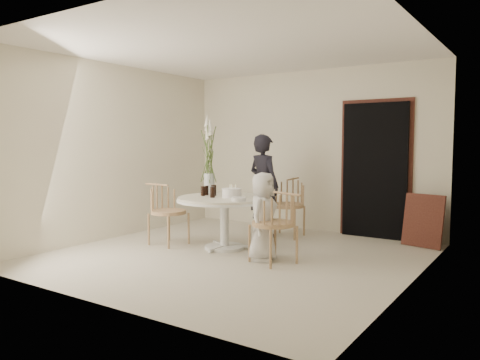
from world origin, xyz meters
The scene contains 18 objects.
ground centered at (0.00, 0.00, 0.00)m, with size 4.50×4.50×0.00m, color beige.
room_shell centered at (0.00, 0.00, 1.62)m, with size 4.50×4.50×4.50m.
doorway centered at (1.15, 2.19, 1.05)m, with size 1.00×0.10×2.10m, color black.
door_trim centered at (1.15, 2.23, 1.11)m, with size 1.12×0.03×2.22m, color brown.
table centered at (-0.35, 0.25, 0.62)m, with size 1.33×1.33×0.73m.
picture_frame centered at (1.95, 1.90, 0.38)m, with size 0.57×0.04×0.76m, color brown.
chair_far centered at (-0.03, 1.61, 0.60)m, with size 0.55×0.59×0.92m.
chair_right centered at (0.73, -0.11, 0.59)m, with size 0.65×0.62×0.90m.
chair_left centered at (-1.30, 0.02, 0.57)m, with size 0.56×0.52×0.89m.
girl centered at (-0.34, 1.31, 0.81)m, with size 0.59×0.39×1.62m, color black.
boy centered at (0.43, -0.02, 0.56)m, with size 0.55×0.35×1.12m, color silver.
birthday_cake centered at (-0.23, 0.25, 0.79)m, with size 0.26×0.26×0.18m.
cola_tumbler_a centered at (-0.68, 0.20, 0.80)m, with size 0.06×0.06×0.14m, color black.
cola_tumbler_b centered at (-0.44, 0.10, 0.80)m, with size 0.07×0.07×0.15m, color black.
cola_tumbler_c centered at (-0.71, 0.30, 0.80)m, with size 0.06×0.06×0.14m, color black.
cola_tumbler_d centered at (-0.56, 0.28, 0.81)m, with size 0.07×0.07×0.16m, color black.
plate_stack centered at (0.06, -0.02, 0.75)m, with size 0.19×0.19×0.05m, color silver.
flower_vase centered at (-0.83, 0.53, 1.29)m, with size 0.16×0.16×1.18m.
Camera 1 is at (3.42, -5.03, 1.48)m, focal length 35.00 mm.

